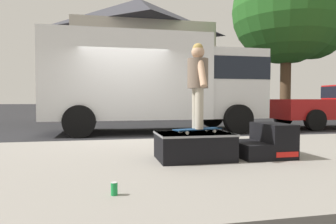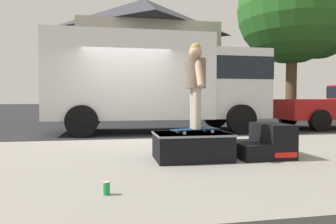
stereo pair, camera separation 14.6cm
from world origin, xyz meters
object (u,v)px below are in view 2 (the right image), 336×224
object	(u,v)px
kicker_ramp	(265,143)
skater_kid	(196,79)
box_truck	(160,80)
street_tree_main	(298,13)
skate_box	(192,145)
skateboard	(195,130)
soda_can	(107,188)

from	to	relation	value
kicker_ramp	skater_kid	distance (m)	1.56
kicker_ramp	box_truck	size ratio (longest dim) A/B	0.12
kicker_ramp	box_truck	bearing A→B (deg)	99.39
box_truck	street_tree_main	size ratio (longest dim) A/B	0.78
kicker_ramp	street_tree_main	size ratio (longest dim) A/B	0.10
skate_box	box_truck	xyz separation A→B (m)	(0.34, 5.31, 1.36)
skateboard	street_tree_main	bearing A→B (deg)	50.47
skate_box	box_truck	bearing A→B (deg)	86.37
kicker_ramp	street_tree_main	xyz separation A→B (m)	(7.48, 10.43, 5.39)
skateboard	soda_can	bearing A→B (deg)	-131.45
soda_can	box_truck	bearing A→B (deg)	76.80
soda_can	street_tree_main	size ratio (longest dim) A/B	0.01
skate_box	soda_can	bearing A→B (deg)	-129.54
skateboard	skater_kid	bearing A→B (deg)	-110.56
skate_box	skater_kid	size ratio (longest dim) A/B	0.88
skate_box	skateboard	bearing A→B (deg)	-54.94
skater_kid	soda_can	distance (m)	2.30
skateboard	skater_kid	distance (m)	0.78
box_truck	street_tree_main	world-z (taller)	street_tree_main
skate_box	skater_kid	bearing A→B (deg)	-54.94
skateboard	skater_kid	world-z (taller)	skater_kid
box_truck	skateboard	bearing A→B (deg)	-93.18
kicker_ramp	soda_can	bearing A→B (deg)	-148.26
skate_box	skateboard	world-z (taller)	skateboard
skate_box	soda_can	xyz separation A→B (m)	(-1.27, -1.54, -0.16)
skate_box	soda_can	world-z (taller)	skate_box
skater_kid	street_tree_main	distance (m)	14.28
kicker_ramp	street_tree_main	world-z (taller)	street_tree_main
street_tree_main	skateboard	bearing A→B (deg)	-129.53
skater_kid	box_truck	bearing A→B (deg)	86.82
skate_box	street_tree_main	bearing A→B (deg)	50.19
skate_box	skater_kid	xyz separation A→B (m)	(0.04, -0.06, 1.02)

